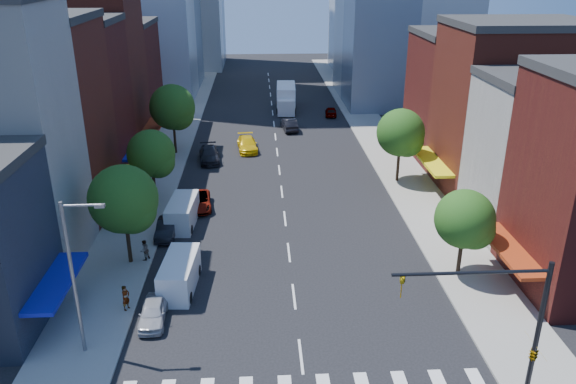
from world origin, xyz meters
The scene contains 29 objects.
ground centered at (0.00, 0.00, 0.00)m, with size 220.00×220.00×0.00m, color black.
sidewalk_left centered at (-12.50, 40.00, 0.07)m, with size 5.00×120.00×0.15m, color gray.
sidewalk_right centered at (12.50, 40.00, 0.07)m, with size 5.00×120.00×0.15m, color gray.
bldg_left_2 centered at (-21.00, 20.50, 8.00)m, with size 12.00×9.00×16.00m, color #5B1F15.
bldg_left_3 centered at (-21.00, 29.00, 7.50)m, with size 12.00×8.00×15.00m, color #501614.
bldg_left_4 centered at (-21.00, 37.50, 8.50)m, with size 12.00×9.00×17.00m, color #5B1F15.
bldg_left_5 centered at (-21.00, 47.00, 6.50)m, with size 12.00×10.00×13.00m, color #501614.
bldg_right_1 centered at (21.00, 15.00, 6.00)m, with size 12.00×8.00×12.00m, color silver.
bldg_right_2 centered at (21.00, 24.00, 7.50)m, with size 12.00×10.00×15.00m, color #5B1F15.
bldg_right_3 centered at (21.00, 34.00, 6.50)m, with size 12.00×10.00×13.00m, color #501614.
traffic_signal centered at (9.94, -4.50, 4.16)m, with size 7.24×2.24×8.00m.
streetlight centered at (-11.81, 1.00, 5.28)m, with size 2.25×0.25×9.00m.
tree_left_near centered at (-11.35, 10.92, 4.87)m, with size 4.80×4.80×7.30m.
tree_left_mid centered at (-11.35, 21.92, 4.53)m, with size 4.20×4.20×6.65m.
tree_left_far centered at (-11.35, 35.92, 5.20)m, with size 5.00×5.00×7.75m.
tree_right_near centered at (11.65, 7.92, 4.19)m, with size 4.00×4.00×6.20m.
tree_right_far centered at (11.65, 25.92, 4.86)m, with size 4.60×4.60×7.20m.
parked_car_front centered at (-8.67, 3.76, 0.64)m, with size 1.52×3.78×1.29m, color #AEAEB3.
parked_car_second centered at (-9.50, 15.30, 0.67)m, with size 1.42×4.07×1.34m, color black.
parked_car_third centered at (-7.50, 20.62, 0.64)m, with size 2.14×4.63×1.29m, color #999999.
parked_car_rear centered at (-7.50, 33.26, 0.74)m, with size 2.08×5.11×1.48m, color black.
cargo_van_near centered at (-7.51, 7.31, 1.06)m, with size 2.36×5.16×2.14m.
cargo_van_far centered at (-8.49, 17.21, 1.07)m, with size 2.34×5.17×2.15m.
taxi centered at (-3.42, 36.79, 0.75)m, with size 2.11×5.18×1.50m, color yellow.
traffic_car_oncoming centered at (1.87, 44.94, 0.77)m, with size 1.64×4.70×1.55m, color black.
traffic_car_far centered at (8.16, 51.82, 0.65)m, with size 1.53×3.80×1.30m, color #999999.
box_truck centered at (2.02, 55.76, 1.67)m, with size 3.01×8.86×3.52m.
pedestrian_near centered at (-10.50, 4.93, 0.97)m, with size 0.60×0.39×1.65m, color #999999.
pedestrian_far centered at (-10.50, 11.22, 0.92)m, with size 0.75×0.58×1.54m, color #999999.
Camera 1 is at (-2.08, -25.12, 20.20)m, focal length 35.00 mm.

